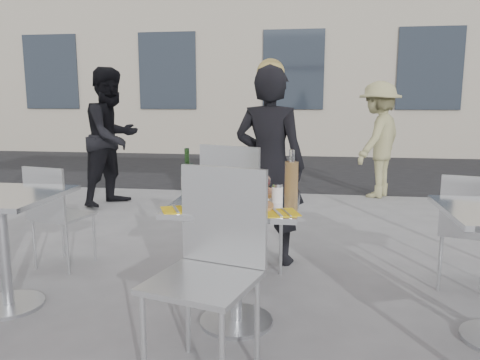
# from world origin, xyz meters

# --- Properties ---
(ground) EXTENTS (80.00, 80.00, 0.00)m
(ground) POSITION_xyz_m (0.00, 0.00, 0.00)
(ground) COLOR slate
(street_asphalt) EXTENTS (24.00, 5.00, 0.00)m
(street_asphalt) POSITION_xyz_m (0.00, 6.50, 0.00)
(street_asphalt) COLOR black
(street_asphalt) RESTS_ON ground
(main_table) EXTENTS (0.72, 0.72, 0.75)m
(main_table) POSITION_xyz_m (0.00, 0.00, 0.54)
(main_table) COLOR #B7BABF
(main_table) RESTS_ON ground
(side_table_left) EXTENTS (0.72, 0.72, 0.75)m
(side_table_left) POSITION_xyz_m (-1.50, 0.00, 0.54)
(side_table_left) COLOR #B7BABF
(side_table_left) RESTS_ON ground
(chair_far) EXTENTS (0.61, 0.61, 1.02)m
(chair_far) POSITION_xyz_m (-0.08, 0.62, 0.60)
(chair_far) COLOR silver
(chair_far) RESTS_ON ground
(chair_near) EXTENTS (0.57, 0.58, 1.01)m
(chair_near) POSITION_xyz_m (-0.04, -0.51, 0.60)
(chair_near) COLOR silver
(chair_near) RESTS_ON ground
(side_chair_lfar) EXTENTS (0.45, 0.46, 0.83)m
(side_chair_lfar) POSITION_xyz_m (-1.54, 0.70, 0.49)
(side_chair_lfar) COLOR silver
(side_chair_lfar) RESTS_ON ground
(side_chair_rfar) EXTENTS (0.47, 0.48, 0.83)m
(side_chair_rfar) POSITION_xyz_m (1.51, 0.71, 0.49)
(side_chair_rfar) COLOR silver
(side_chair_rfar) RESTS_ON ground
(woman_diner) EXTENTS (0.65, 0.51, 1.60)m
(woman_diner) POSITION_xyz_m (0.09, 1.13, 0.80)
(woman_diner) COLOR black
(woman_diner) RESTS_ON ground
(pedestrian_a) EXTENTS (0.91, 1.02, 1.72)m
(pedestrian_a) POSITION_xyz_m (-2.05, 2.98, 0.86)
(pedestrian_a) COLOR black
(pedestrian_a) RESTS_ON ground
(pedestrian_b) EXTENTS (1.01, 1.17, 1.57)m
(pedestrian_b) POSITION_xyz_m (1.34, 3.97, 0.79)
(pedestrian_b) COLOR #969161
(pedestrian_b) RESTS_ON ground
(pizza_near) EXTENTS (0.36, 0.36, 0.02)m
(pizza_near) POSITION_xyz_m (0.05, -0.15, 0.76)
(pizza_near) COLOR tan
(pizza_near) RESTS_ON main_table
(pizza_far) EXTENTS (0.35, 0.35, 0.03)m
(pizza_far) POSITION_xyz_m (0.08, 0.17, 0.77)
(pizza_far) COLOR white
(pizza_far) RESTS_ON main_table
(salad_plate) EXTENTS (0.22, 0.22, 0.09)m
(salad_plate) POSITION_xyz_m (0.02, 0.03, 0.79)
(salad_plate) COLOR white
(salad_plate) RESTS_ON main_table
(wine_bottle) EXTENTS (0.07, 0.08, 0.29)m
(wine_bottle) POSITION_xyz_m (-0.31, 0.08, 0.86)
(wine_bottle) COLOR #234C1C
(wine_bottle) RESTS_ON main_table
(carafe) EXTENTS (0.08, 0.08, 0.29)m
(carafe) POSITION_xyz_m (0.31, 0.14, 0.87)
(carafe) COLOR tan
(carafe) RESTS_ON main_table
(sugar_shaker) EXTENTS (0.06, 0.06, 0.11)m
(sugar_shaker) POSITION_xyz_m (0.24, 0.01, 0.80)
(sugar_shaker) COLOR white
(sugar_shaker) RESTS_ON main_table
(wineglass_white_a) EXTENTS (0.07, 0.07, 0.16)m
(wineglass_white_a) POSITION_xyz_m (-0.14, 0.09, 0.86)
(wineglass_white_a) COLOR white
(wineglass_white_a) RESTS_ON main_table
(wineglass_white_b) EXTENTS (0.07, 0.07, 0.16)m
(wineglass_white_b) POSITION_xyz_m (0.01, 0.08, 0.86)
(wineglass_white_b) COLOR white
(wineglass_white_b) RESTS_ON main_table
(wineglass_red_a) EXTENTS (0.07, 0.07, 0.16)m
(wineglass_red_a) POSITION_xyz_m (0.01, 0.08, 0.86)
(wineglass_red_a) COLOR white
(wineglass_red_a) RESTS_ON main_table
(wineglass_red_b) EXTENTS (0.07, 0.07, 0.16)m
(wineglass_red_b) POSITION_xyz_m (0.16, 0.06, 0.86)
(wineglass_red_b) COLOR white
(wineglass_red_b) RESTS_ON main_table
(napkin_left) EXTENTS (0.24, 0.24, 0.01)m
(napkin_left) POSITION_xyz_m (-0.27, -0.25, 0.75)
(napkin_left) COLOR yellow
(napkin_left) RESTS_ON main_table
(napkin_right) EXTENTS (0.23, 0.23, 0.01)m
(napkin_right) POSITION_xyz_m (0.27, -0.24, 0.75)
(napkin_right) COLOR yellow
(napkin_right) RESTS_ON main_table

